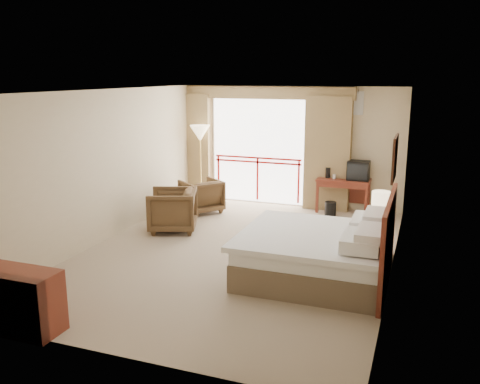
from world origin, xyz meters
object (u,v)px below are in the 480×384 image
at_px(tv, 358,171).
at_px(side_table, 179,204).
at_px(armchair_far, 202,212).
at_px(nightstand, 378,241).
at_px(table_lamp, 381,200).
at_px(floor_lamp, 200,136).
at_px(bed, 319,253).
at_px(armchair_near, 173,230).
at_px(dresser, 15,300).
at_px(desk, 344,186).
at_px(wastebasket, 330,209).

bearing_deg(tv, side_table, -145.48).
height_order(armchair_far, side_table, side_table).
xyz_separation_m(nightstand, armchair_far, (-3.90, 1.54, -0.27)).
height_order(table_lamp, floor_lamp, floor_lamp).
height_order(bed, table_lamp, table_lamp).
bearing_deg(armchair_near, nightstand, 68.07).
bearing_deg(table_lamp, nightstand, -90.00).
relative_size(tv, side_table, 0.80).
relative_size(nightstand, armchair_far, 0.68).
relative_size(floor_lamp, dresser, 1.62).
distance_m(desk, dresser, 7.23).
height_order(nightstand, side_table, side_table).
bearing_deg(nightstand, tv, 102.27).
height_order(table_lamp, armchair_far, table_lamp).
xyz_separation_m(bed, wastebasket, (-0.45, 3.44, -0.23)).
xyz_separation_m(armchair_near, side_table, (-0.14, 0.56, 0.39)).
bearing_deg(floor_lamp, armchair_far, -64.90).
xyz_separation_m(armchair_far, armchair_near, (0.04, -1.43, 0.00)).
bearing_deg(bed, armchair_near, 156.98).
distance_m(bed, table_lamp, 1.58).
bearing_deg(tv, armchair_far, -157.47).
bearing_deg(wastebasket, armchair_far, -165.70).
xyz_separation_m(table_lamp, tv, (-0.69, 2.55, -0.01)).
bearing_deg(table_lamp, tv, 105.19).
relative_size(tv, armchair_far, 0.57).
height_order(wastebasket, armchair_near, armchair_near).
relative_size(table_lamp, desk, 0.47).
bearing_deg(wastebasket, table_lamp, -61.35).
relative_size(desk, dresser, 1.01).
relative_size(bed, wastebasket, 7.11).
distance_m(bed, desk, 3.88).
bearing_deg(nightstand, table_lamp, 87.36).
distance_m(armchair_near, side_table, 0.70).
height_order(nightstand, armchair_near, nightstand).
relative_size(bed, armchair_far, 2.67).
bearing_deg(tv, table_lamp, -70.54).
bearing_deg(nightstand, dresser, -135.79).
height_order(armchair_near, floor_lamp, floor_lamp).
bearing_deg(wastebasket, dresser, -112.43).
bearing_deg(tv, dresser, -110.68).
distance_m(wastebasket, side_table, 3.22).
xyz_separation_m(desk, armchair_far, (-2.90, -1.11, -0.58)).
distance_m(bed, wastebasket, 3.48).
xyz_separation_m(nightstand, desk, (-0.99, 2.65, 0.31)).
relative_size(desk, tv, 2.48).
xyz_separation_m(armchair_near, floor_lamp, (-0.44, 2.28, 1.56)).
bearing_deg(dresser, armchair_near, 91.50).
bearing_deg(table_lamp, floor_lamp, 151.42).
bearing_deg(nightstand, desk, 107.85).
bearing_deg(side_table, desk, 33.43).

